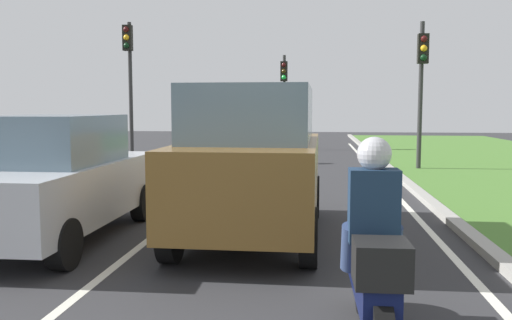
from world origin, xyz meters
TOP-DOWN VIEW (x-y plane):
  - ground_plane at (0.00, 14.00)m, footprint 60.00×60.00m
  - lane_line_center at (-0.70, 14.00)m, footprint 0.12×32.00m
  - lane_line_right_edge at (3.60, 14.00)m, footprint 0.12×32.00m
  - curb_right at (4.10, 14.00)m, footprint 0.24×48.00m
  - car_suv_ahead at (0.84, 8.17)m, footprint 2.01×4.52m
  - car_sedan_left_lane at (-2.06, 7.68)m, footprint 1.85×4.31m
  - motorcycle at (2.25, 4.49)m, footprint 0.41×1.90m
  - rider_person at (2.24, 4.54)m, footprint 0.50×0.40m
  - traffic_light_near_right at (5.01, 17.45)m, footprint 0.32×0.50m
  - traffic_light_overhead_left at (-4.93, 19.21)m, footprint 0.32×0.50m
  - traffic_light_far_median at (0.30, 25.32)m, footprint 0.32×0.50m

SIDE VIEW (x-z plane):
  - ground_plane at x=0.00m, z-range 0.00..0.00m
  - lane_line_center at x=-0.70m, z-range 0.00..0.01m
  - lane_line_right_edge at x=3.60m, z-range 0.00..0.01m
  - curb_right at x=4.10m, z-range 0.00..0.12m
  - motorcycle at x=2.25m, z-range 0.07..1.08m
  - car_sedan_left_lane at x=-2.06m, z-range -0.01..1.85m
  - car_suv_ahead at x=0.84m, z-range 0.03..2.31m
  - rider_person at x=2.24m, z-range 0.61..1.77m
  - traffic_light_far_median at x=0.30m, z-range 0.75..5.12m
  - traffic_light_near_right at x=5.01m, z-range 0.74..5.35m
  - traffic_light_overhead_left at x=-4.93m, z-range 0.94..5.96m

